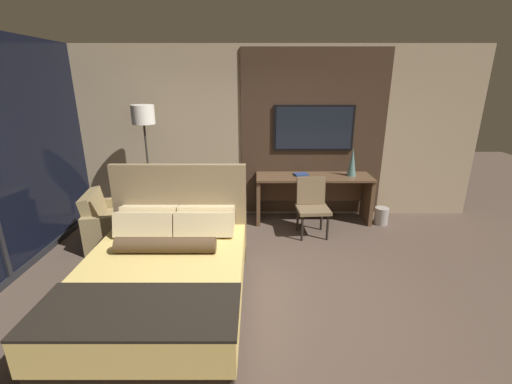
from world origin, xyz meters
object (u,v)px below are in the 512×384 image
object	(u,v)px
tv	(314,128)
vase_tall	(352,162)
desk	(313,190)
desk_chair	(312,202)
book	(301,174)
waste_bin	(381,216)
bed	(164,277)
armchair_by_window	(119,225)
floor_lamp	(144,125)

from	to	relation	value
tv	vase_tall	xyz separation A→B (m)	(0.61, -0.25, -0.51)
desk	tv	bearing A→B (deg)	90.00
desk_chair	book	bearing A→B (deg)	98.32
desk	tv	distance (m)	1.01
waste_bin	desk	bearing A→B (deg)	170.68
waste_bin	tv	bearing A→B (deg)	159.55
bed	desk	xyz separation A→B (m)	(1.89, 2.33, 0.19)
armchair_by_window	desk_chair	bearing A→B (deg)	-93.15
waste_bin	book	bearing A→B (deg)	172.08
floor_lamp	desk_chair	bearing A→B (deg)	-6.92
desk_chair	armchair_by_window	distance (m)	2.87
floor_lamp	book	bearing A→B (deg)	5.10
book	tv	bearing A→B (deg)	48.01
armchair_by_window	vase_tall	size ratio (longest dim) A/B	2.17
bed	armchair_by_window	size ratio (longest dim) A/B	2.15
vase_tall	waste_bin	xyz separation A→B (m)	(0.51, -0.16, -0.87)
bed	book	distance (m)	2.91
desk	waste_bin	distance (m)	1.20
desk	desk_chair	xyz separation A→B (m)	(-0.10, -0.52, -0.02)
desk	floor_lamp	bearing A→B (deg)	-175.33
desk	book	world-z (taller)	book
desk	waste_bin	size ratio (longest dim) A/B	6.68
bed	floor_lamp	size ratio (longest dim) A/B	1.11
desk_chair	vase_tall	xyz separation A→B (m)	(0.70, 0.50, 0.50)
desk	desk_chair	bearing A→B (deg)	-100.41
vase_tall	desk_chair	bearing A→B (deg)	-144.46
desk_chair	armchair_by_window	size ratio (longest dim) A/B	0.88
floor_lamp	desk	bearing A→B (deg)	4.67
vase_tall	floor_lamp	bearing A→B (deg)	-176.55
desk_chair	desk	bearing A→B (deg)	75.68
bed	book	xyz separation A→B (m)	(1.68, 2.33, 0.46)
tv	waste_bin	xyz separation A→B (m)	(1.12, -0.42, -1.38)
armchair_by_window	book	bearing A→B (deg)	-82.43
bed	tv	size ratio (longest dim) A/B	1.62
desk	floor_lamp	world-z (taller)	floor_lamp
desk_chair	waste_bin	bearing A→B (deg)	11.65
floor_lamp	waste_bin	size ratio (longest dim) A/B	6.84
vase_tall	waste_bin	bearing A→B (deg)	-17.80
bed	tv	xyz separation A→B (m)	(1.89, 2.56, 1.18)
book	bed	bearing A→B (deg)	-125.83
bed	book	bearing A→B (deg)	54.17
armchair_by_window	floor_lamp	size ratio (longest dim) A/B	0.51
bed	armchair_by_window	xyz separation A→B (m)	(-1.05, 1.48, -0.08)
bed	desk_chair	size ratio (longest dim) A/B	2.45
tv	desk_chair	size ratio (longest dim) A/B	1.51
desk	armchair_by_window	world-z (taller)	same
bed	desk	size ratio (longest dim) A/B	1.13
book	waste_bin	world-z (taller)	book
vase_tall	book	xyz separation A→B (m)	(-0.82, 0.02, -0.21)
vase_tall	bed	bearing A→B (deg)	-137.25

